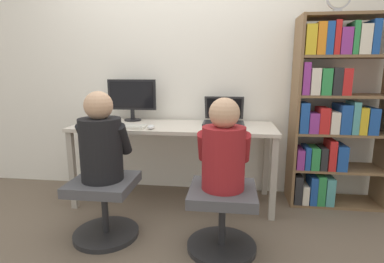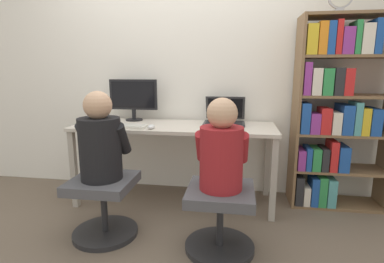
% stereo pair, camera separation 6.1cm
% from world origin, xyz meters
% --- Properties ---
extents(ground_plane, '(14.00, 14.00, 0.00)m').
position_xyz_m(ground_plane, '(0.00, 0.00, 0.00)').
color(ground_plane, brown).
extents(wall_back, '(10.00, 0.05, 2.60)m').
position_xyz_m(wall_back, '(0.00, 0.68, 1.30)').
color(wall_back, white).
rests_on(wall_back, ground_plane).
extents(desk, '(1.82, 0.61, 0.73)m').
position_xyz_m(desk, '(0.00, 0.31, 0.65)').
color(desk, beige).
rests_on(desk, ground_plane).
extents(desktop_monitor, '(0.48, 0.17, 0.40)m').
position_xyz_m(desktop_monitor, '(-0.45, 0.50, 0.95)').
color(desktop_monitor, black).
rests_on(desktop_monitor, desk).
extents(laptop, '(0.37, 0.36, 0.25)m').
position_xyz_m(laptop, '(0.45, 0.45, 0.78)').
color(laptop, '#2D2D30').
rests_on(laptop, desk).
extents(keyboard, '(0.44, 0.16, 0.03)m').
position_xyz_m(keyboard, '(-0.44, 0.11, 0.75)').
color(keyboard, silver).
rests_on(keyboard, desk).
extents(computer_mouse_by_keyboard, '(0.06, 0.10, 0.04)m').
position_xyz_m(computer_mouse_by_keyboard, '(-0.16, 0.09, 0.75)').
color(computer_mouse_by_keyboard, silver).
rests_on(computer_mouse_by_keyboard, desk).
extents(office_chair_left, '(0.48, 0.48, 0.45)m').
position_xyz_m(office_chair_left, '(-0.40, -0.38, 0.26)').
color(office_chair_left, '#262628').
rests_on(office_chair_left, ground_plane).
extents(office_chair_right, '(0.48, 0.48, 0.45)m').
position_xyz_m(office_chair_right, '(0.47, -0.44, 0.26)').
color(office_chair_right, '#262628').
rests_on(office_chair_right, ground_plane).
extents(person_at_monitor, '(0.36, 0.31, 0.63)m').
position_xyz_m(person_at_monitor, '(-0.40, -0.37, 0.72)').
color(person_at_monitor, black).
rests_on(person_at_monitor, office_chair_left).
extents(person_at_laptop, '(0.35, 0.30, 0.60)m').
position_xyz_m(person_at_laptop, '(0.47, -0.43, 0.71)').
color(person_at_laptop, maroon).
rests_on(person_at_laptop, office_chair_right).
extents(bookshelf, '(0.82, 0.33, 1.68)m').
position_xyz_m(bookshelf, '(1.40, 0.42, 0.88)').
color(bookshelf, brown).
rests_on(bookshelf, ground_plane).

